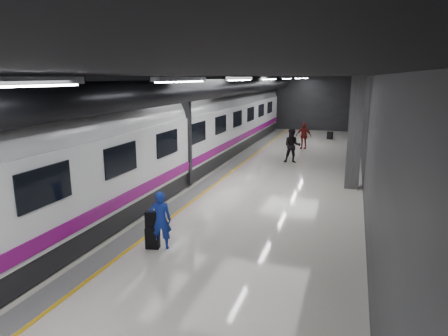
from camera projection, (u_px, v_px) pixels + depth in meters
The scene contains 9 objects.
ground at pixel (231, 191), 15.95m from camera, with size 40.00×40.00×0.00m, color beige.
platform_hall at pixel (232, 100), 16.14m from camera, with size 10.02×40.02×4.51m.
train at pixel (157, 136), 16.47m from camera, with size 3.05×38.00×4.05m.
traveler_main at pixel (160, 220), 10.43m from camera, with size 0.57×0.38×1.57m, color blue.
suitcase_main at pixel (153, 238), 10.55m from camera, with size 0.36×0.23×0.58m, color black.
shoulder_bag at pixel (151, 219), 10.46m from camera, with size 0.32×0.17×0.43m, color black.
traveler_far_a at pixel (292, 146), 20.98m from camera, with size 0.88×0.69×1.82m, color black.
traveler_far_b at pixel (304, 136), 25.14m from camera, with size 0.97×0.40×1.65m, color maroon.
suitcase_far at pixel (330, 135), 29.10m from camera, with size 0.37×0.24×0.54m, color black.
Camera 1 is at (4.46, -14.69, 4.45)m, focal length 32.00 mm.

